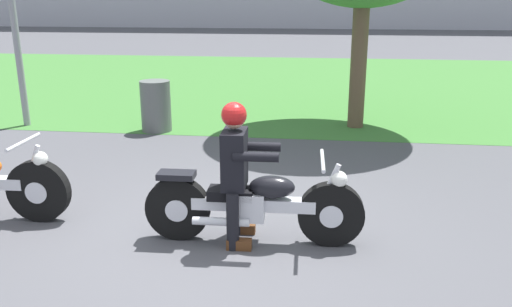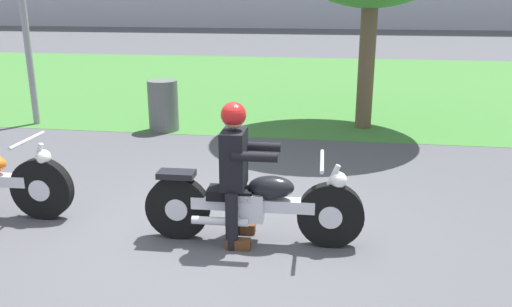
% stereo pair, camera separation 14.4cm
% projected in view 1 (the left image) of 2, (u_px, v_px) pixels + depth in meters
% --- Properties ---
extents(ground, '(120.00, 120.00, 0.00)m').
position_uv_depth(ground, '(214.00, 237.00, 5.33)').
color(ground, '#4C4C51').
extents(grass_verge, '(60.00, 12.00, 0.01)m').
position_uv_depth(grass_verge, '(285.00, 82.00, 14.69)').
color(grass_verge, '#3D7533').
rests_on(grass_verge, ground).
extents(motorcycle_lead, '(2.15, 0.66, 0.88)m').
position_uv_depth(motorcycle_lead, '(254.00, 205.00, 5.12)').
color(motorcycle_lead, black).
rests_on(motorcycle_lead, ground).
extents(rider_lead, '(0.56, 0.48, 1.40)m').
position_uv_depth(rider_lead, '(236.00, 162.00, 5.01)').
color(rider_lead, black).
rests_on(rider_lead, ground).
extents(trash_can, '(0.53, 0.53, 0.90)m').
position_uv_depth(trash_can, '(156.00, 106.00, 9.34)').
color(trash_can, '#595E5B').
rests_on(trash_can, ground).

